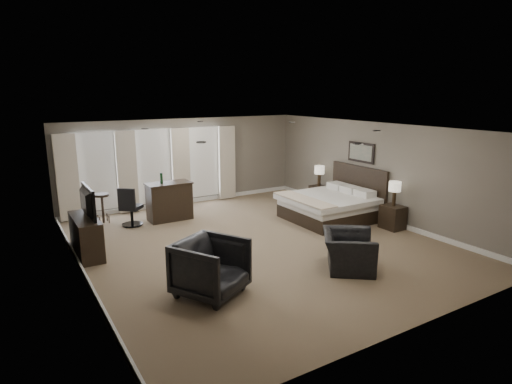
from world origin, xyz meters
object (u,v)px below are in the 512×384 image
bar_stool_left (103,208)px  bar_stool_right (170,206)px  lamp_near (394,194)px  bar_counter (169,201)px  nightstand_far (319,195)px  nightstand_near (393,217)px  desk_chair (131,206)px  armchair_far (211,265)px  armchair_near (348,245)px  tv (84,214)px  lamp_far (319,176)px  dresser (86,236)px  bed (328,195)px

bar_stool_left → bar_stool_right: 1.72m
lamp_near → bar_counter: lamp_near is taller
bar_stool_left → nightstand_far: bearing=-13.0°
nightstand_near → lamp_near: size_ratio=0.97×
bar_stool_left → bar_counter: bearing=-21.5°
desk_chair → nightstand_near: bearing=-171.4°
armchair_far → bar_counter: bearing=49.0°
bar_stool_right → desk_chair: 1.02m
armchair_near → armchair_far: size_ratio=1.04×
tv → desk_chair: (1.38, 1.54, -0.38)m
bar_stool_left → bar_stool_right: bar_stool_left is taller
lamp_far → armchair_far: bearing=-145.3°
nightstand_far → lamp_near: lamp_near is taller
nightstand_far → bar_stool_right: (-4.53, 0.74, 0.10)m
lamp_near → armchair_near: size_ratio=0.56×
nightstand_near → armchair_far: armchair_far is taller
nightstand_far → armchair_far: bearing=-145.3°
nightstand_near → lamp_near: 0.61m
nightstand_near → tv: tv is taller
dresser → bar_stool_right: bearing=32.2°
nightstand_near → dresser: (-6.92, 2.14, 0.11)m
dresser → desk_chair: bearing=48.1°
nightstand_far → desk_chair: size_ratio=0.54×
bar_counter → bar_stool_left: bar_counter is taller
nightstand_near → bar_counter: bearing=140.9°
bed → bar_stool_left: (-5.23, 2.86, -0.29)m
bar_stool_right → lamp_far: bearing=-9.3°
lamp_near → armchair_far: lamp_near is taller
bar_stool_right → bar_stool_left: bearing=157.3°
bar_counter → bar_stool_left: 1.73m
bed → dresser: bed is taller
bed → bar_counter: (-3.63, 2.23, -0.17)m
armchair_near → bar_stool_right: size_ratio=1.46×
lamp_far → dresser: bearing=-173.7°
bed → bar_stool_left: size_ratio=2.75×
nightstand_far → bar_counter: bar_counter is taller
bed → nightstand_far: size_ratio=3.88×
nightstand_far → armchair_far: size_ratio=0.52×
tv → lamp_far: bearing=-83.7°
nightstand_far → dresser: bearing=-173.7°
bar_stool_right → nightstand_far: bearing=-9.3°
armchair_near → bar_counter: bar_counter is taller
armchair_near → bed: bearing=4.2°
armchair_far → desk_chair: 4.56m
dresser → armchair_near: (4.22, -3.40, 0.07)m
lamp_far → armchair_near: 4.98m
nightstand_far → desk_chair: bearing=172.0°
bar_counter → bar_stool_left: (-1.60, 0.63, -0.12)m
bed → nightstand_near: 1.75m
nightstand_near → bar_stool_left: bearing=144.9°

